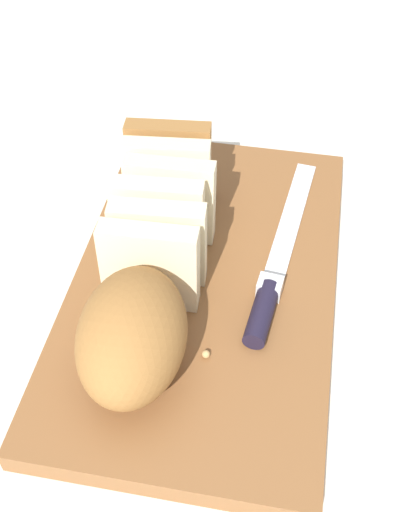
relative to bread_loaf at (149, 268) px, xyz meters
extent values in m
plane|color=silver|center=(0.04, -0.05, -0.07)|extent=(3.00, 3.00, 0.00)
cube|color=brown|center=(0.04, -0.05, -0.06)|extent=(0.44, 0.26, 0.02)
ellipsoid|color=#996633|center=(-0.08, -0.01, 0.00)|extent=(0.14, 0.10, 0.09)
cube|color=beige|center=(0.00, 0.00, 0.00)|extent=(0.03, 0.09, 0.09)
cube|color=beige|center=(0.03, 0.00, 0.00)|extent=(0.03, 0.09, 0.09)
cube|color=beige|center=(0.06, 0.01, 0.00)|extent=(0.03, 0.09, 0.09)
cube|color=beige|center=(0.09, 0.00, 0.00)|extent=(0.03, 0.09, 0.09)
cube|color=beige|center=(0.12, 0.01, 0.00)|extent=(0.04, 0.09, 0.09)
cube|color=#996633|center=(0.15, 0.02, 0.00)|extent=(0.04, 0.09, 0.09)
cube|color=silver|center=(0.13, -0.12, -0.04)|extent=(0.20, 0.04, 0.00)
cylinder|color=black|center=(-0.01, -0.11, -0.04)|extent=(0.07, 0.03, 0.02)
cube|color=silver|center=(0.03, -0.11, -0.04)|extent=(0.02, 0.03, 0.02)
sphere|color=tan|center=(-0.03, -0.01, -0.04)|extent=(0.01, 0.01, 0.01)
sphere|color=tan|center=(-0.06, -0.06, -0.04)|extent=(0.01, 0.01, 0.01)
sphere|color=tan|center=(-0.01, 0.00, -0.04)|extent=(0.01, 0.01, 0.01)
camera|label=1|loc=(-0.38, -0.13, 0.44)|focal=45.22mm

